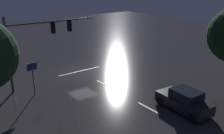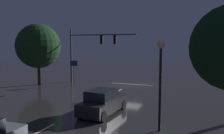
{
  "view_description": "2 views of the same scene",
  "coord_description": "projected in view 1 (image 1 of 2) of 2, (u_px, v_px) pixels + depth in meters",
  "views": [
    {
      "loc": [
        12.86,
        22.54,
        9.38
      ],
      "look_at": [
        -0.53,
        4.63,
        1.76
      ],
      "focal_mm": 41.2,
      "sensor_mm": 36.0,
      "label": 1
    },
    {
      "loc": [
        -8.63,
        26.96,
        4.89
      ],
      "look_at": [
        0.09,
        5.39,
        2.58
      ],
      "focal_mm": 39.4,
      "sensor_mm": 36.0,
      "label": 2
    }
  ],
  "objects": [
    {
      "name": "lane_dash_far",
      "position": [
        104.0,
        84.0,
        24.37
      ],
      "size": [
        0.16,
        2.2,
        0.01
      ],
      "primitive_type": "cube",
      "rotation": [
        0.0,
        0.0,
        1.57
      ],
      "color": "beige",
      "rests_on": "ground_plane"
    },
    {
      "name": "ground_plane",
      "position": [
        82.0,
        72.0,
        27.4
      ],
      "size": [
        80.0,
        80.0,
        0.0
      ],
      "primitive_type": "plane",
      "color": "#2D2B2B"
    },
    {
      "name": "stop_bar",
      "position": [
        80.0,
        71.0,
        27.75
      ],
      "size": [
        5.0,
        0.16,
        0.01
      ],
      "primitive_type": "cube",
      "color": "beige",
      "rests_on": "ground_plane"
    },
    {
      "name": "lane_dash_mid",
      "position": [
        148.0,
        108.0,
        19.82
      ],
      "size": [
        0.16,
        2.2,
        0.01
      ],
      "primitive_type": "cube",
      "rotation": [
        0.0,
        0.0,
        1.57
      ],
      "color": "beige",
      "rests_on": "ground_plane"
    },
    {
      "name": "route_sign",
      "position": [
        33.0,
        72.0,
        21.51
      ],
      "size": [
        0.9,
        0.22,
        2.86
      ],
      "color": "#383A3D",
      "rests_on": "ground_plane"
    },
    {
      "name": "car_approaching",
      "position": [
        184.0,
        101.0,
        19.17
      ],
      "size": [
        2.13,
        4.46,
        1.7
      ],
      "color": "black",
      "rests_on": "ground_plane"
    },
    {
      "name": "traffic_signal_assembly",
      "position": [
        38.0,
        37.0,
        22.72
      ],
      "size": [
        8.45,
        0.47,
        6.62
      ],
      "color": "#383A3D",
      "rests_on": "ground_plane"
    }
  ]
}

